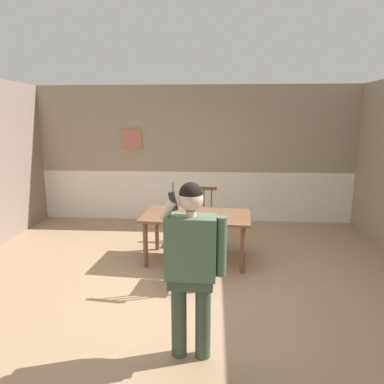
% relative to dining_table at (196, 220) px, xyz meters
% --- Properties ---
extents(ground_plane, '(7.29, 7.29, 0.00)m').
position_rel_dining_table_xyz_m(ground_plane, '(-0.14, -0.78, -0.64)').
color(ground_plane, '#9E7F60').
extents(room_back_partition, '(6.63, 0.17, 2.80)m').
position_rel_dining_table_xyz_m(room_back_partition, '(-0.14, 2.21, 0.70)').
color(room_back_partition, gray).
rests_on(room_back_partition, ground_plane).
extents(dining_table, '(1.67, 1.03, 0.73)m').
position_rel_dining_table_xyz_m(dining_table, '(0.00, 0.00, 0.00)').
color(dining_table, brown).
rests_on(dining_table, ground_plane).
extents(chair_near_window, '(0.49, 0.49, 0.96)m').
position_rel_dining_table_xyz_m(chair_near_window, '(0.07, 0.84, -0.17)').
color(chair_near_window, '#513823').
rests_on(chair_near_window, ground_plane).
extents(chair_by_doorway, '(0.49, 0.49, 0.99)m').
position_rel_dining_table_xyz_m(chair_by_doorway, '(-0.07, -0.84, -0.16)').
color(chair_by_doorway, '#2D2319').
rests_on(chair_by_doorway, ground_plane).
extents(person_figure, '(0.60, 0.26, 1.64)m').
position_rel_dining_table_xyz_m(person_figure, '(0.07, -2.20, 0.30)').
color(person_figure, '#3A493A').
rests_on(person_figure, ground_plane).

